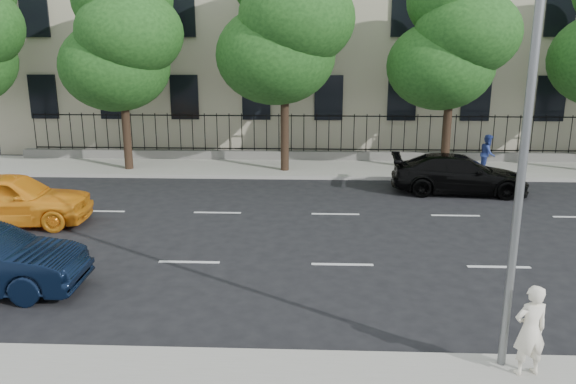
% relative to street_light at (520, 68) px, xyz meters
% --- Properties ---
extents(ground, '(120.00, 120.00, 0.00)m').
position_rel_street_light_xyz_m(ground, '(-2.50, 1.77, -5.15)').
color(ground, black).
rests_on(ground, ground).
extents(far_sidewalk, '(60.00, 4.00, 0.15)m').
position_rel_street_light_xyz_m(far_sidewalk, '(-2.50, 15.77, -5.07)').
color(far_sidewalk, gray).
rests_on(far_sidewalk, ground).
extents(lane_markings, '(49.60, 4.62, 0.01)m').
position_rel_street_light_xyz_m(lane_markings, '(-2.50, 6.52, -5.14)').
color(lane_markings, silver).
rests_on(lane_markings, ground).
extents(iron_fence, '(30.00, 0.50, 2.20)m').
position_rel_street_light_xyz_m(iron_fence, '(-2.50, 17.47, -4.50)').
color(iron_fence, slate).
rests_on(iron_fence, far_sidewalk).
extents(street_light, '(0.25, 3.32, 8.05)m').
position_rel_street_light_xyz_m(street_light, '(0.00, 0.00, 0.00)').
color(street_light, slate).
rests_on(street_light, near_sidewalk).
extents(tree_b, '(5.53, 5.12, 8.97)m').
position_rel_street_light_xyz_m(tree_b, '(-11.46, 15.13, 0.69)').
color(tree_b, '#382619').
rests_on(tree_b, far_sidewalk).
extents(tree_c, '(5.89, 5.50, 9.80)m').
position_rel_street_light_xyz_m(tree_c, '(-4.46, 15.13, 1.26)').
color(tree_c, '#382619').
rests_on(tree_c, far_sidewalk).
extents(tree_d, '(5.34, 4.94, 8.84)m').
position_rel_street_light_xyz_m(tree_d, '(2.54, 15.13, 0.69)').
color(tree_d, '#382619').
rests_on(tree_d, far_sidewalk).
extents(yellow_taxi, '(5.10, 2.44, 1.68)m').
position_rel_street_light_xyz_m(yellow_taxi, '(-12.77, 7.22, -4.31)').
color(yellow_taxi, '#FFA020').
rests_on(yellow_taxi, ground).
extents(black_sedan, '(5.24, 2.49, 1.48)m').
position_rel_street_light_xyz_m(black_sedan, '(2.32, 11.81, -4.41)').
color(black_sedan, black).
rests_on(black_sedan, ground).
extents(woman_near, '(0.65, 0.49, 1.60)m').
position_rel_street_light_xyz_m(woman_near, '(0.30, -0.83, -4.20)').
color(woman_near, white).
rests_on(woman_near, near_sidewalk).
extents(pedestrian_far, '(0.87, 0.97, 1.65)m').
position_rel_street_light_xyz_m(pedestrian_far, '(4.31, 14.89, -4.17)').
color(pedestrian_far, navy).
rests_on(pedestrian_far, far_sidewalk).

